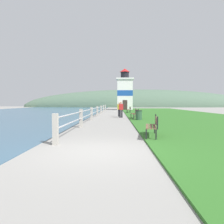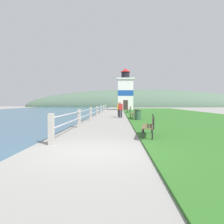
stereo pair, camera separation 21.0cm
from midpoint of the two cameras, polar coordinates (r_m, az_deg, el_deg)
The scene contains 11 objects.
ground_plane at distance 6.65m, azimuth -4.34°, elevation -10.27°, with size 160.00×160.00×0.00m, color gray.
grass_verge at distance 26.82m, azimuth 16.79°, elevation -0.73°, with size 12.00×58.25×0.06m.
seawall_railing at distance 23.58m, azimuth -3.67°, elevation 0.43°, with size 0.18×32.19×1.09m.
park_bench_near at distance 9.33m, azimuth 10.46°, elevation -3.29°, with size 0.72×1.86×0.94m.
park_bench_midway at distance 19.66m, azimuth 6.23°, elevation -0.28°, with size 0.59×1.70×0.94m.
park_bench_far at distance 31.12m, azimuth 4.75°, elevation 0.73°, with size 0.51×1.84×0.94m.
lighthouse at distance 44.80m, azimuth 3.66°, elevation 5.20°, with size 3.50×3.50×8.42m.
person_strolling at distance 21.21m, azimuth 2.53°, elevation 0.81°, with size 0.42×0.27×1.59m.
person_by_railing at distance 23.01m, azimuth 2.13°, elevation 0.88°, with size 0.43×0.36×1.54m.
trash_bin at distance 17.99m, azimuth 7.13°, elevation -0.89°, with size 0.54×0.54×0.84m.
distant_hillside at distance 75.65m, azimuth 7.33°, elevation 1.31°, with size 80.00×16.00×12.00m.
Camera 2 is at (0.80, -6.45, 1.46)m, focal length 35.00 mm.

